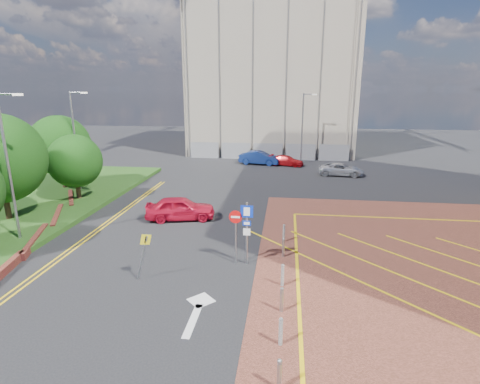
% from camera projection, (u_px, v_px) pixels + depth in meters
% --- Properties ---
extents(ground, '(140.00, 140.00, 0.00)m').
position_uv_depth(ground, '(234.00, 272.00, 17.79)').
color(ground, black).
rests_on(ground, ground).
extents(retaining_wall, '(6.06, 20.33, 0.40)m').
position_uv_depth(retaining_wall, '(32.00, 240.00, 21.07)').
color(retaining_wall, maroon).
rests_on(retaining_wall, ground).
extents(tree_c, '(4.00, 4.00, 4.90)m').
position_uv_depth(tree_c, '(75.00, 161.00, 28.13)').
color(tree_c, '#3D2B1C').
rests_on(tree_c, grass_bed).
extents(tree_d, '(5.00, 5.00, 6.08)m').
position_uv_depth(tree_d, '(60.00, 146.00, 31.18)').
color(tree_d, '#3D2B1C').
rests_on(tree_d, grass_bed).
extents(lamp_left_near, '(1.53, 0.16, 8.00)m').
position_uv_depth(lamp_left_near, '(9.00, 162.00, 19.96)').
color(lamp_left_near, '#9EA0A8').
rests_on(lamp_left_near, grass_bed).
extents(lamp_left_far, '(1.53, 0.16, 8.00)m').
position_uv_depth(lamp_left_far, '(76.00, 138.00, 29.77)').
color(lamp_left_far, '#9EA0A8').
rests_on(lamp_left_far, grass_bed).
extents(lamp_back, '(1.53, 0.16, 8.00)m').
position_uv_depth(lamp_back, '(303.00, 126.00, 42.93)').
color(lamp_back, '#9EA0A8').
rests_on(lamp_back, ground).
extents(sign_cluster, '(1.17, 0.12, 3.20)m').
position_uv_depth(sign_cluster, '(243.00, 227.00, 18.18)').
color(sign_cluster, '#9EA0A8').
rests_on(sign_cluster, ground).
extents(warning_sign, '(0.76, 0.42, 2.25)m').
position_uv_depth(warning_sign, '(144.00, 251.00, 16.69)').
color(warning_sign, '#9EA0A8').
rests_on(warning_sign, ground).
extents(bollard_row, '(0.14, 11.14, 0.90)m').
position_uv_depth(bollard_row, '(282.00, 284.00, 15.79)').
color(bollard_row, '#9EA0A8').
rests_on(bollard_row, forecourt).
extents(construction_building, '(21.20, 19.20, 22.00)m').
position_uv_depth(construction_building, '(273.00, 70.00, 53.14)').
color(construction_building, '#A39685').
rests_on(construction_building, ground).
extents(construction_fence, '(21.60, 0.06, 2.00)m').
position_uv_depth(construction_fence, '(276.00, 152.00, 46.11)').
color(construction_fence, gray).
rests_on(construction_fence, ground).
extents(car_red_left, '(4.84, 2.82, 1.55)m').
position_uv_depth(car_red_left, '(180.00, 208.00, 24.87)').
color(car_red_left, red).
rests_on(car_red_left, ground).
extents(car_blue_back, '(4.88, 2.41, 1.54)m').
position_uv_depth(car_blue_back, '(260.00, 158.00, 43.21)').
color(car_blue_back, navy).
rests_on(car_blue_back, ground).
extents(car_red_back, '(4.24, 2.65, 1.15)m').
position_uv_depth(car_red_back, '(286.00, 161.00, 42.60)').
color(car_red_back, red).
rests_on(car_red_back, ground).
extents(car_silver_back, '(4.63, 2.49, 1.24)m').
position_uv_depth(car_silver_back, '(341.00, 169.00, 37.68)').
color(car_silver_back, silver).
rests_on(car_silver_back, ground).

